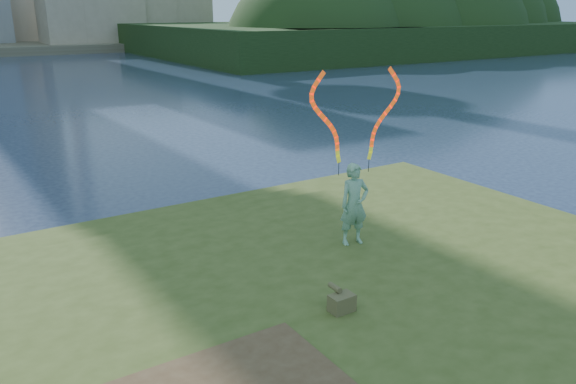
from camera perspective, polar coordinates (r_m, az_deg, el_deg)
ground at (r=11.78m, az=-2.28°, el=-12.09°), size 320.00×320.00×0.00m
grassy_knoll at (r=9.98m, az=4.62°, el=-15.96°), size 20.00×18.00×0.80m
wooded_hill at (r=94.58m, az=11.06°, el=14.21°), size 78.00×50.00×63.00m
woman_with_ribbons at (r=12.60m, az=6.78°, el=0.72°), size 2.12×0.61×4.24m
canvas_bag at (r=10.18m, az=5.43°, el=-11.05°), size 0.45×0.51×0.42m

